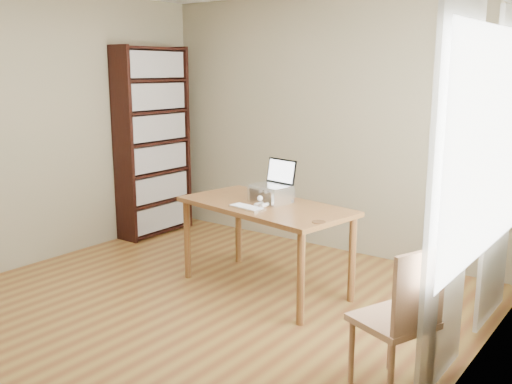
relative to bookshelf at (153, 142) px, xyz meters
name	(u,v)px	position (x,y,z in m)	size (l,w,h in m)	color
room	(175,148)	(1.86, -1.54, 0.25)	(4.04, 4.54, 2.64)	brown
bookshelf	(153,142)	(0.00, 0.00, 0.00)	(0.30, 0.90, 2.10)	black
curtains	(479,180)	(3.75, -0.75, 0.12)	(0.03, 1.90, 2.25)	silver
desk	(265,214)	(2.03, -0.66, -0.39)	(1.58, 0.97, 0.75)	brown
laptop_stand	(271,193)	(2.03, -0.58, -0.22)	(0.32, 0.25, 0.13)	silver
laptop	(275,179)	(2.03, -0.52, -0.11)	(0.35, 0.31, 0.22)	silver
keyboard	(247,207)	(2.00, -0.88, -0.29)	(0.31, 0.17, 0.02)	silver
coaster	(319,222)	(2.68, -0.90, -0.30)	(0.10, 0.10, 0.01)	brown
cat	(276,194)	(2.06, -0.55, -0.23)	(0.25, 0.48, 0.15)	#413B33
chair	(405,315)	(3.60, -1.49, -0.57)	(0.52, 0.52, 0.90)	#A48159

